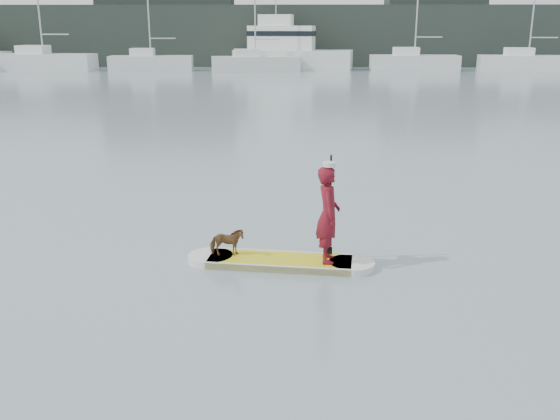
{
  "coord_description": "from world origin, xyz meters",
  "views": [
    {
      "loc": [
        2.97,
        -14.19,
        4.03
      ],
      "look_at": [
        2.81,
        -3.99,
        1.0
      ],
      "focal_mm": 40.0,
      "sensor_mm": 36.0,
      "label": 1
    }
  ],
  "objects_px": {
    "dog": "(227,242)",
    "sailboat_b": "(43,60)",
    "paddleboard": "(280,261)",
    "motor_yacht_a": "(288,49)",
    "sailboat_f": "(527,61)",
    "sailboat_c": "(151,62)",
    "sailboat_d": "(255,62)",
    "sailboat_e": "(413,61)",
    "paddler": "(328,215)"
  },
  "relations": [
    {
      "from": "paddleboard",
      "to": "sailboat_d",
      "type": "height_order",
      "value": "sailboat_d"
    },
    {
      "from": "sailboat_b",
      "to": "sailboat_e",
      "type": "bearing_deg",
      "value": 4.41
    },
    {
      "from": "paddleboard",
      "to": "sailboat_c",
      "type": "relative_size",
      "value": 0.3
    },
    {
      "from": "paddleboard",
      "to": "motor_yacht_a",
      "type": "xyz_separation_m",
      "value": [
        -0.01,
        50.61,
        1.8
      ]
    },
    {
      "from": "sailboat_b",
      "to": "sailboat_c",
      "type": "xyz_separation_m",
      "value": [
        10.03,
        -0.21,
        -0.16
      ]
    },
    {
      "from": "sailboat_c",
      "to": "sailboat_f",
      "type": "distance_m",
      "value": 34.7
    },
    {
      "from": "paddler",
      "to": "sailboat_f",
      "type": "bearing_deg",
      "value": -24.07
    },
    {
      "from": "sailboat_c",
      "to": "sailboat_d",
      "type": "height_order",
      "value": "sailboat_d"
    },
    {
      "from": "sailboat_f",
      "to": "paddleboard",
      "type": "bearing_deg",
      "value": -106.19
    },
    {
      "from": "sailboat_d",
      "to": "sailboat_f",
      "type": "bearing_deg",
      "value": -6.63
    },
    {
      "from": "sailboat_c",
      "to": "sailboat_e",
      "type": "distance_m",
      "value": 24.3
    },
    {
      "from": "paddler",
      "to": "sailboat_f",
      "type": "height_order",
      "value": "sailboat_f"
    },
    {
      "from": "sailboat_b",
      "to": "motor_yacht_a",
      "type": "height_order",
      "value": "sailboat_b"
    },
    {
      "from": "sailboat_d",
      "to": "sailboat_b",
      "type": "bearing_deg",
      "value": 169.89
    },
    {
      "from": "sailboat_b",
      "to": "sailboat_e",
      "type": "distance_m",
      "value": 34.33
    },
    {
      "from": "paddleboard",
      "to": "motor_yacht_a",
      "type": "distance_m",
      "value": 50.64
    },
    {
      "from": "sailboat_e",
      "to": "sailboat_f",
      "type": "xyz_separation_m",
      "value": [
        10.41,
        -0.12,
        0.05
      ]
    },
    {
      "from": "dog",
      "to": "sailboat_b",
      "type": "height_order",
      "value": "sailboat_b"
    },
    {
      "from": "paddleboard",
      "to": "sailboat_e",
      "type": "distance_m",
      "value": 50.45
    },
    {
      "from": "paddleboard",
      "to": "sailboat_b",
      "type": "distance_m",
      "value": 53.81
    },
    {
      "from": "paddler",
      "to": "sailboat_c",
      "type": "distance_m",
      "value": 50.5
    },
    {
      "from": "dog",
      "to": "sailboat_b",
      "type": "relative_size",
      "value": 0.04
    },
    {
      "from": "sailboat_e",
      "to": "sailboat_c",
      "type": "bearing_deg",
      "value": -177.02
    },
    {
      "from": "sailboat_e",
      "to": "sailboat_f",
      "type": "height_order",
      "value": "sailboat_f"
    },
    {
      "from": "paddleboard",
      "to": "sailboat_f",
      "type": "xyz_separation_m",
      "value": [
        22.01,
        48.97,
        0.82
      ]
    },
    {
      "from": "sailboat_b",
      "to": "motor_yacht_a",
      "type": "bearing_deg",
      "value": 8.5
    },
    {
      "from": "paddler",
      "to": "sailboat_b",
      "type": "height_order",
      "value": "sailboat_b"
    },
    {
      "from": "sailboat_d",
      "to": "sailboat_e",
      "type": "distance_m",
      "value": 14.67
    },
    {
      "from": "paddler",
      "to": "sailboat_f",
      "type": "distance_m",
      "value": 53.46
    },
    {
      "from": "paddler",
      "to": "paddleboard",
      "type": "bearing_deg",
      "value": 82.12
    },
    {
      "from": "paddleboard",
      "to": "sailboat_b",
      "type": "relative_size",
      "value": 0.24
    },
    {
      "from": "sailboat_d",
      "to": "motor_yacht_a",
      "type": "relative_size",
      "value": 1.02
    },
    {
      "from": "sailboat_b",
      "to": "motor_yacht_a",
      "type": "xyz_separation_m",
      "value": [
        22.72,
        1.84,
        0.9
      ]
    },
    {
      "from": "paddleboard",
      "to": "sailboat_d",
      "type": "distance_m",
      "value": 48.29
    },
    {
      "from": "paddleboard",
      "to": "sailboat_b",
      "type": "height_order",
      "value": "sailboat_b"
    },
    {
      "from": "dog",
      "to": "sailboat_c",
      "type": "distance_m",
      "value": 49.85
    },
    {
      "from": "sailboat_d",
      "to": "sailboat_e",
      "type": "xyz_separation_m",
      "value": [
        14.64,
        0.9,
        -0.0
      ]
    },
    {
      "from": "sailboat_e",
      "to": "motor_yacht_a",
      "type": "distance_m",
      "value": 11.75
    },
    {
      "from": "sailboat_d",
      "to": "motor_yacht_a",
      "type": "height_order",
      "value": "sailboat_d"
    },
    {
      "from": "sailboat_e",
      "to": "sailboat_b",
      "type": "bearing_deg",
      "value": -177.74
    },
    {
      "from": "sailboat_b",
      "to": "sailboat_d",
      "type": "xyz_separation_m",
      "value": [
        19.69,
        -0.58,
        -0.13
      ]
    },
    {
      "from": "sailboat_e",
      "to": "paddler",
      "type": "bearing_deg",
      "value": -100.64
    },
    {
      "from": "sailboat_b",
      "to": "sailboat_c",
      "type": "bearing_deg",
      "value": 2.68
    },
    {
      "from": "motor_yacht_a",
      "to": "paddleboard",
      "type": "bearing_deg",
      "value": -80.74
    },
    {
      "from": "paddleboard",
      "to": "sailboat_e",
      "type": "xyz_separation_m",
      "value": [
        11.6,
        49.09,
        0.77
      ]
    },
    {
      "from": "dog",
      "to": "sailboat_e",
      "type": "xyz_separation_m",
      "value": [
        12.54,
        48.97,
        0.46
      ]
    },
    {
      "from": "dog",
      "to": "sailboat_b",
      "type": "distance_m",
      "value": 53.31
    },
    {
      "from": "sailboat_f",
      "to": "sailboat_e",
      "type": "bearing_deg",
      "value": -172.64
    },
    {
      "from": "sailboat_f",
      "to": "motor_yacht_a",
      "type": "height_order",
      "value": "sailboat_f"
    },
    {
      "from": "dog",
      "to": "motor_yacht_a",
      "type": "height_order",
      "value": "motor_yacht_a"
    }
  ]
}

